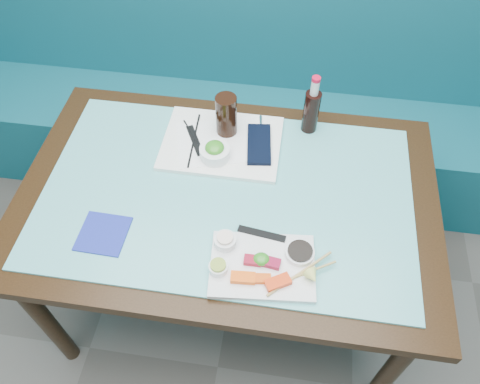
# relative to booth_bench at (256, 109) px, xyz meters

# --- Properties ---
(booth_bench) EXTENTS (3.00, 0.56, 1.17)m
(booth_bench) POSITION_rel_booth_bench_xyz_m (0.00, 0.00, 0.00)
(booth_bench) COLOR #0F5361
(booth_bench) RESTS_ON ground
(dining_table) EXTENTS (1.40, 0.90, 0.75)m
(dining_table) POSITION_rel_booth_bench_xyz_m (0.00, -0.84, 0.29)
(dining_table) COLOR black
(dining_table) RESTS_ON ground
(glass_top) EXTENTS (1.22, 0.76, 0.01)m
(glass_top) POSITION_rel_booth_bench_xyz_m (0.00, -0.84, 0.38)
(glass_top) COLOR #59B3B3
(glass_top) RESTS_ON dining_table
(sashimi_plate) EXTENTS (0.32, 0.25, 0.02)m
(sashimi_plate) POSITION_rel_booth_bench_xyz_m (0.15, -1.10, 0.39)
(sashimi_plate) COLOR silver
(sashimi_plate) RESTS_ON glass_top
(salmon_left) EXTENTS (0.07, 0.04, 0.02)m
(salmon_left) POSITION_rel_booth_bench_xyz_m (0.10, -1.15, 0.41)
(salmon_left) COLOR #FF560A
(salmon_left) RESTS_ON sashimi_plate
(salmon_mid) EXTENTS (0.06, 0.04, 0.01)m
(salmon_mid) POSITION_rel_booth_bench_xyz_m (0.15, -1.15, 0.41)
(salmon_mid) COLOR #E64A09
(salmon_mid) RESTS_ON sashimi_plate
(salmon_right) EXTENTS (0.08, 0.07, 0.02)m
(salmon_right) POSITION_rel_booth_bench_xyz_m (0.20, -1.15, 0.41)
(salmon_right) COLOR red
(salmon_right) RESTS_ON sashimi_plate
(tuna_left) EXTENTS (0.05, 0.03, 0.02)m
(tuna_left) POSITION_rel_booth_bench_xyz_m (0.12, -1.09, 0.41)
(tuna_left) COLOR maroon
(tuna_left) RESTS_ON sashimi_plate
(tuna_right) EXTENTS (0.06, 0.04, 0.02)m
(tuna_right) POSITION_rel_booth_bench_xyz_m (0.17, -1.09, 0.41)
(tuna_right) COLOR maroon
(tuna_right) RESTS_ON sashimi_plate
(seaweed_garnish) EXTENTS (0.06, 0.06, 0.03)m
(seaweed_garnish) POSITION_rel_booth_bench_xyz_m (0.14, -1.09, 0.41)
(seaweed_garnish) COLOR #2D821E
(seaweed_garnish) RESTS_ON sashimi_plate
(ramekin_wasabi) EXTENTS (0.07, 0.07, 0.02)m
(ramekin_wasabi) POSITION_rel_booth_bench_xyz_m (0.02, -1.13, 0.41)
(ramekin_wasabi) COLOR white
(ramekin_wasabi) RESTS_ON sashimi_plate
(wasabi_fill) EXTENTS (0.05, 0.05, 0.01)m
(wasabi_fill) POSITION_rel_booth_bench_xyz_m (0.02, -1.13, 0.43)
(wasabi_fill) COLOR #8AA535
(wasabi_fill) RESTS_ON ramekin_wasabi
(ramekin_ginger) EXTENTS (0.09, 0.09, 0.03)m
(ramekin_ginger) POSITION_rel_booth_bench_xyz_m (0.03, -1.04, 0.41)
(ramekin_ginger) COLOR white
(ramekin_ginger) RESTS_ON sashimi_plate
(ginger_fill) EXTENTS (0.06, 0.06, 0.01)m
(ginger_fill) POSITION_rel_booth_bench_xyz_m (0.03, -1.04, 0.43)
(ginger_fill) COLOR #F6DDCA
(ginger_fill) RESTS_ON ramekin_ginger
(soy_dish) EXTENTS (0.11, 0.11, 0.02)m
(soy_dish) POSITION_rel_booth_bench_xyz_m (0.25, -1.05, 0.41)
(soy_dish) COLOR white
(soy_dish) RESTS_ON sashimi_plate
(soy_fill) EXTENTS (0.10, 0.10, 0.01)m
(soy_fill) POSITION_rel_booth_bench_xyz_m (0.25, -1.05, 0.42)
(soy_fill) COLOR black
(soy_fill) RESTS_ON soy_dish
(lemon_wedge) EXTENTS (0.06, 0.05, 0.05)m
(lemon_wedge) POSITION_rel_booth_bench_xyz_m (0.29, -1.13, 0.42)
(lemon_wedge) COLOR #F6FF78
(lemon_wedge) RESTS_ON sashimi_plate
(chopstick_sleeve) EXTENTS (0.15, 0.04, 0.00)m
(chopstick_sleeve) POSITION_rel_booth_bench_xyz_m (0.13, -0.99, 0.40)
(chopstick_sleeve) COLOR black
(chopstick_sleeve) RESTS_ON sashimi_plate
(wooden_chopstick_a) EXTENTS (0.18, 0.17, 0.01)m
(wooden_chopstick_a) POSITION_rel_booth_bench_xyz_m (0.26, -1.11, 0.40)
(wooden_chopstick_a) COLOR tan
(wooden_chopstick_a) RESTS_ON sashimi_plate
(wooden_chopstick_b) EXTENTS (0.19, 0.11, 0.01)m
(wooden_chopstick_b) POSITION_rel_booth_bench_xyz_m (0.27, -1.11, 0.40)
(wooden_chopstick_b) COLOR tan
(wooden_chopstick_b) RESTS_ON sashimi_plate
(serving_tray) EXTENTS (0.42, 0.32, 0.02)m
(serving_tray) POSITION_rel_booth_bench_xyz_m (-0.05, -0.63, 0.39)
(serving_tray) COLOR white
(serving_tray) RESTS_ON glass_top
(paper_placemat) EXTENTS (0.36, 0.30, 0.00)m
(paper_placemat) POSITION_rel_booth_bench_xyz_m (-0.05, -0.63, 0.40)
(paper_placemat) COLOR white
(paper_placemat) RESTS_ON serving_tray
(seaweed_bowl) EXTENTS (0.11, 0.11, 0.04)m
(seaweed_bowl) POSITION_rel_booth_bench_xyz_m (-0.06, -0.70, 0.42)
(seaweed_bowl) COLOR white
(seaweed_bowl) RESTS_ON serving_tray
(seaweed_salad) EXTENTS (0.07, 0.07, 0.03)m
(seaweed_salad) POSITION_rel_booth_bench_xyz_m (-0.06, -0.70, 0.45)
(seaweed_salad) COLOR #33871F
(seaweed_salad) RESTS_ON seaweed_bowl
(cola_glass) EXTENTS (0.10, 0.10, 0.16)m
(cola_glass) POSITION_rel_booth_bench_xyz_m (-0.04, -0.57, 0.48)
(cola_glass) COLOR black
(cola_glass) RESTS_ON serving_tray
(navy_pouch) EXTENTS (0.10, 0.20, 0.01)m
(navy_pouch) POSITION_rel_booth_bench_xyz_m (0.08, -0.63, 0.41)
(navy_pouch) COLOR black
(navy_pouch) RESTS_ON serving_tray
(fork) EXTENTS (0.02, 0.08, 0.01)m
(fork) POSITION_rel_booth_bench_xyz_m (0.08, -0.52, 0.40)
(fork) COLOR silver
(fork) RESTS_ON serving_tray
(black_chopstick_a) EXTENTS (0.02, 0.26, 0.01)m
(black_chopstick_a) POSITION_rel_booth_bench_xyz_m (-0.15, -0.64, 0.40)
(black_chopstick_a) COLOR black
(black_chopstick_a) RESTS_ON serving_tray
(black_chopstick_b) EXTENTS (0.13, 0.19, 0.01)m
(black_chopstick_b) POSITION_rel_booth_bench_xyz_m (-0.14, -0.64, 0.40)
(black_chopstick_b) COLOR black
(black_chopstick_b) RESTS_ON serving_tray
(tray_sleeve) EXTENTS (0.09, 0.15, 0.00)m
(tray_sleeve) POSITION_rel_booth_bench_xyz_m (-0.15, -0.64, 0.40)
(tray_sleeve) COLOR black
(tray_sleeve) RESTS_ON serving_tray
(cola_bottle_body) EXTENTS (0.06, 0.06, 0.16)m
(cola_bottle_body) POSITION_rel_booth_bench_xyz_m (0.25, -0.50, 0.47)
(cola_bottle_body) COLOR black
(cola_bottle_body) RESTS_ON glass_top
(cola_bottle_neck) EXTENTS (0.04, 0.04, 0.06)m
(cola_bottle_neck) POSITION_rel_booth_bench_xyz_m (0.25, -0.50, 0.58)
(cola_bottle_neck) COLOR silver
(cola_bottle_neck) RESTS_ON cola_bottle_body
(cola_bottle_cap) EXTENTS (0.03, 0.03, 0.01)m
(cola_bottle_cap) POSITION_rel_booth_bench_xyz_m (0.25, -0.50, 0.61)
(cola_bottle_cap) COLOR red
(cola_bottle_cap) RESTS_ON cola_bottle_neck
(blue_napkin) EXTENTS (0.15, 0.15, 0.01)m
(blue_napkin) POSITION_rel_booth_bench_xyz_m (-0.35, -1.06, 0.39)
(blue_napkin) COLOR navy
(blue_napkin) RESTS_ON glass_top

